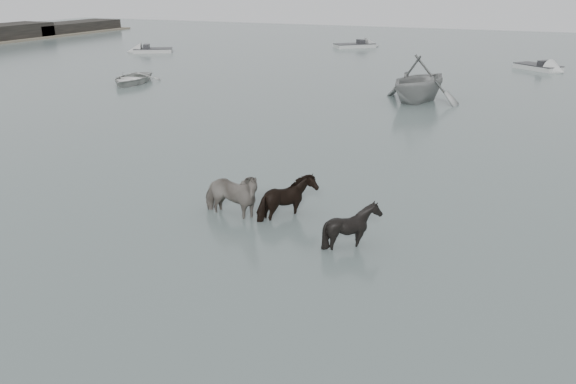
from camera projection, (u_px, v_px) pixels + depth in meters
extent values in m
plane|color=slate|center=(338.00, 247.00, 14.23)|extent=(140.00, 140.00, 0.00)
imported|color=black|center=(230.00, 189.00, 15.74)|extent=(2.08, 1.08, 1.70)
imported|color=black|center=(288.00, 193.00, 15.73)|extent=(1.44, 1.63, 1.50)
imported|color=black|center=(352.00, 221.00, 14.05)|extent=(1.31, 1.17, 1.40)
imported|color=beige|center=(131.00, 77.00, 36.44)|extent=(3.80, 4.68, 0.85)
imported|color=gray|center=(420.00, 77.00, 30.69)|extent=(5.82, 6.26, 2.69)
cube|color=black|center=(71.00, 27.00, 70.80)|extent=(4.50, 14.00, 1.10)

